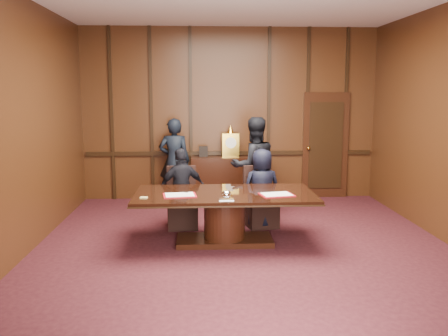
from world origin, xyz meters
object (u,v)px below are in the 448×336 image
object	(u,v)px
conference_table	(225,209)
signatory_right	(262,188)
signatory_left	(182,189)
sideboard	(230,177)
witness_right	(254,166)
witness_left	(174,161)

from	to	relation	value
conference_table	signatory_right	distance (m)	1.04
signatory_right	signatory_left	bearing A→B (deg)	-10.61
sideboard	witness_right	world-z (taller)	witness_right
signatory_left	signatory_right	size ratio (longest dim) A/B	1.01
signatory_left	witness_left	world-z (taller)	witness_left
witness_left	witness_right	xyz separation A→B (m)	(1.47, -0.99, 0.04)
conference_table	witness_right	distance (m)	1.79
sideboard	conference_table	xyz separation A→B (m)	(-0.27, -2.79, 0.02)
conference_table	signatory_right	xyz separation A→B (m)	(0.65, 0.80, 0.14)
witness_left	witness_right	size ratio (longest dim) A/B	0.96
signatory_left	witness_left	xyz separation A→B (m)	(-0.21, 1.83, 0.19)
sideboard	witness_right	xyz separation A→B (m)	(0.35, -1.15, 0.40)
signatory_left	witness_right	bearing A→B (deg)	-163.88
signatory_right	witness_left	size ratio (longest dim) A/B	0.77
signatory_right	witness_right	bearing A→B (deg)	-98.11
sideboard	signatory_right	world-z (taller)	sideboard
conference_table	signatory_left	size ratio (longest dim) A/B	1.99
conference_table	witness_left	size ratio (longest dim) A/B	1.54
conference_table	signatory_right	bearing A→B (deg)	50.91
sideboard	witness_left	bearing A→B (deg)	-171.94
signatory_left	witness_right	world-z (taller)	witness_right
conference_table	signatory_right	world-z (taller)	signatory_right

